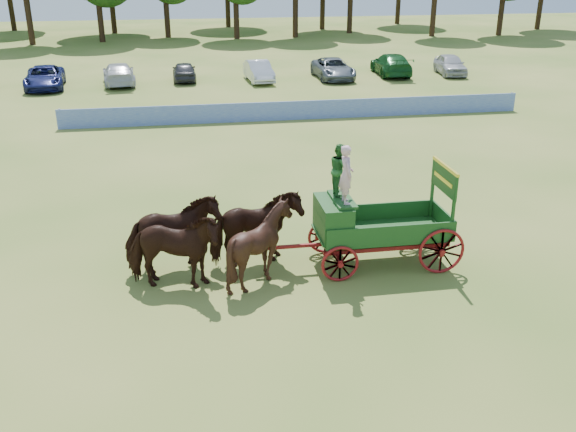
# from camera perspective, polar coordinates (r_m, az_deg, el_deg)

# --- Properties ---
(ground) EXTENTS (160.00, 160.00, 0.00)m
(ground) POSITION_cam_1_polar(r_m,az_deg,el_deg) (20.36, 13.10, -3.45)
(ground) COLOR olive
(ground) RESTS_ON ground
(horse_lead_left) EXTENTS (2.88, 1.76, 2.26)m
(horse_lead_left) POSITION_cam_1_polar(r_m,az_deg,el_deg) (17.77, -10.18, -3.08)
(horse_lead_left) COLOR #32170E
(horse_lead_left) RESTS_ON ground
(horse_lead_right) EXTENTS (2.90, 1.85, 2.26)m
(horse_lead_right) POSITION_cam_1_polar(r_m,az_deg,el_deg) (18.77, -10.19, -1.66)
(horse_lead_right) COLOR #32170E
(horse_lead_right) RESTS_ON ground
(horse_wheel_left) EXTENTS (2.12, 1.90, 2.27)m
(horse_wheel_left) POSITION_cam_1_polar(r_m,az_deg,el_deg) (17.87, -2.47, -2.56)
(horse_wheel_left) COLOR #32170E
(horse_wheel_left) RESTS_ON ground
(horse_wheel_right) EXTENTS (2.87, 1.74, 2.26)m
(horse_wheel_right) POSITION_cam_1_polar(r_m,az_deg,el_deg) (18.87, -2.90, -1.19)
(horse_wheel_right) COLOR #32170E
(horse_wheel_right) RESTS_ON ground
(farm_dray) EXTENTS (6.00, 2.00, 3.82)m
(farm_dray) POSITION_cam_1_polar(r_m,az_deg,el_deg) (18.73, 6.28, 0.22)
(farm_dray) COLOR maroon
(farm_dray) RESTS_ON ground
(sponsor_banner) EXTENTS (26.00, 0.08, 1.05)m
(sponsor_banner) POSITION_cam_1_polar(r_m,az_deg,el_deg) (36.34, 0.93, 9.38)
(sponsor_banner) COLOR #2041B1
(sponsor_banner) RESTS_ON ground
(parked_cars) EXTENTS (41.39, 6.73, 1.62)m
(parked_cars) POSITION_cam_1_polar(r_m,az_deg,el_deg) (47.79, -7.05, 12.62)
(parked_cars) COLOR silver
(parked_cars) RESTS_ON ground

